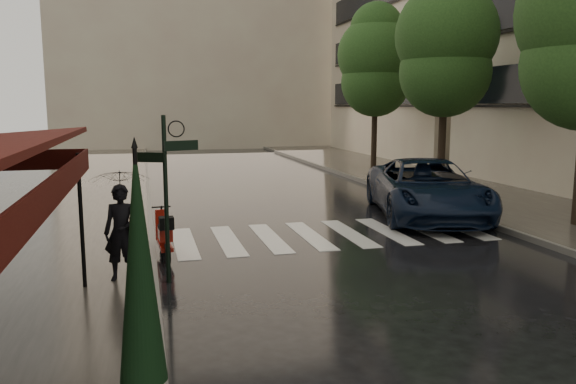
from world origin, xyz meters
name	(u,v)px	position (x,y,z in m)	size (l,w,h in m)	color
ground	(266,340)	(0.00, 0.00, 0.00)	(120.00, 120.00, 0.00)	black
sidewalk_near	(53,205)	(-4.50, 12.00, 0.06)	(6.00, 60.00, 0.12)	#38332D
sidewalk_far	(457,189)	(10.25, 12.00, 0.06)	(5.50, 60.00, 0.12)	#38332D
curb_near	(149,201)	(-1.45, 12.00, 0.07)	(0.12, 60.00, 0.16)	#595651
curb_far	(391,191)	(7.45, 12.00, 0.07)	(0.12, 60.00, 0.16)	#595651
crosswalk	(330,234)	(2.98, 6.00, 0.01)	(7.85, 3.20, 0.01)	silver
signpost	(166,185)	(-1.19, 3.00, 1.83)	(1.17, 0.29, 3.10)	black
haussmann_far	(433,10)	(16.50, 26.00, 9.25)	(8.00, 16.00, 18.50)	tan
backdrop_building	(199,18)	(3.00, 38.00, 10.00)	(22.00, 6.00, 20.00)	tan
tree_mid	(446,42)	(9.50, 12.00, 5.59)	(3.80, 3.80, 8.34)	black
tree_far	(376,61)	(9.70, 19.00, 5.46)	(3.80, 3.80, 8.16)	black
pedestrian_with_umbrella	(120,190)	(-2.00, 2.99, 1.78)	(1.24, 1.25, 2.50)	black
scooter	(165,236)	(-1.19, 4.76, 0.48)	(0.43, 1.58, 1.04)	black
parked_car	(427,188)	(6.48, 7.50, 0.85)	(2.82, 6.11, 1.70)	black
parasol_front	(139,266)	(-1.65, -1.50, 1.62)	(0.50, 0.50, 2.79)	black
parasol_back	(138,239)	(-1.68, 0.50, 1.44)	(0.46, 0.46, 2.46)	black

